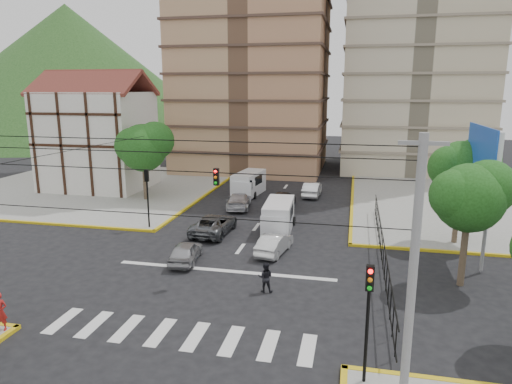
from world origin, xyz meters
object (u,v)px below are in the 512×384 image
(car_white_front_right, at_px, (274,244))
(van_right_lane, at_px, (278,217))
(van_left_lane, at_px, (248,184))
(traffic_light_nw, at_px, (147,189))
(pedestrian_sw_corner, at_px, (0,312))
(pedestrian_crosswalk, at_px, (265,277))
(car_silver_front_left, at_px, (186,252))
(traffic_light_se, at_px, (368,305))

(car_white_front_right, bearing_deg, van_right_lane, -73.61)
(van_left_lane, bearing_deg, traffic_light_nw, -103.47)
(van_left_lane, relative_size, car_white_front_right, 1.34)
(pedestrian_sw_corner, distance_m, pedestrian_crosswalk, 12.23)
(car_silver_front_left, height_order, pedestrian_sw_corner, pedestrian_sw_corner)
(car_white_front_right, height_order, pedestrian_sw_corner, pedestrian_sw_corner)
(traffic_light_se, height_order, pedestrian_crosswalk, traffic_light_se)
(traffic_light_nw, relative_size, car_white_front_right, 1.13)
(van_left_lane, relative_size, pedestrian_sw_corner, 3.06)
(traffic_light_nw, relative_size, van_left_lane, 0.84)
(traffic_light_se, relative_size, car_white_front_right, 1.13)
(van_right_lane, height_order, pedestrian_sw_corner, van_right_lane)
(traffic_light_nw, bearing_deg, traffic_light_se, -45.00)
(traffic_light_se, relative_size, car_silver_front_left, 1.17)
(van_right_lane, relative_size, car_silver_front_left, 1.32)
(car_white_front_right, bearing_deg, traffic_light_se, 123.37)
(traffic_light_nw, distance_m, car_silver_front_left, 8.06)
(car_silver_front_left, xyz_separation_m, car_white_front_right, (5.03, 2.61, 0.00))
(van_right_lane, bearing_deg, pedestrian_sw_corner, -122.03)
(traffic_light_nw, height_order, car_white_front_right, traffic_light_nw)
(van_right_lane, xyz_separation_m, car_silver_front_left, (-4.50, -7.20, -0.43))
(car_silver_front_left, bearing_deg, car_white_front_right, -159.07)
(car_silver_front_left, xyz_separation_m, pedestrian_crosswalk, (5.57, -3.10, 0.16))
(car_silver_front_left, distance_m, car_white_front_right, 5.67)
(van_left_lane, bearing_deg, traffic_light_se, -61.30)
(pedestrian_sw_corner, bearing_deg, traffic_light_se, -16.30)
(van_right_lane, bearing_deg, car_silver_front_left, -125.01)
(traffic_light_se, relative_size, traffic_light_nw, 1.00)
(van_left_lane, xyz_separation_m, pedestrian_crosswalk, (5.92, -21.22, -0.30))
(car_silver_front_left, xyz_separation_m, pedestrian_sw_corner, (-4.81, -9.57, 0.36))
(pedestrian_sw_corner, bearing_deg, van_left_lane, 65.68)
(pedestrian_crosswalk, bearing_deg, van_left_lane, -78.73)
(traffic_light_nw, distance_m, pedestrian_crosswalk, 14.04)
(car_silver_front_left, height_order, pedestrian_crosswalk, pedestrian_crosswalk)
(traffic_light_se, xyz_separation_m, car_white_front_right, (-5.46, 12.48, -2.47))
(car_silver_front_left, distance_m, pedestrian_sw_corner, 10.72)
(van_left_lane, height_order, pedestrian_sw_corner, van_left_lane)
(traffic_light_nw, xyz_separation_m, car_white_front_right, (10.14, -3.12, -2.47))
(van_right_lane, distance_m, pedestrian_crosswalk, 10.35)
(traffic_light_nw, bearing_deg, pedestrian_crosswalk, -39.59)
(traffic_light_nw, relative_size, pedestrian_sw_corner, 2.57)
(traffic_light_nw, xyz_separation_m, pedestrian_sw_corner, (0.30, -15.30, -2.11))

